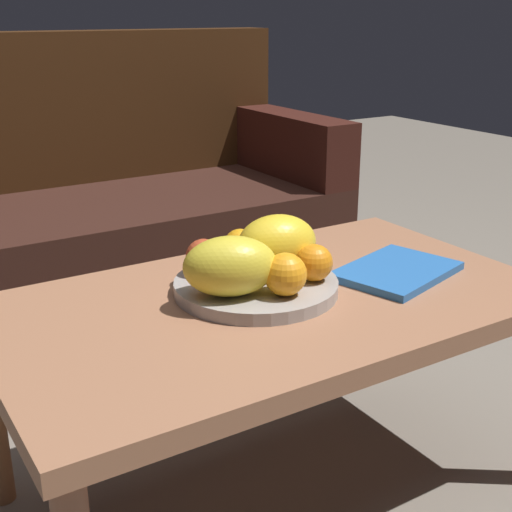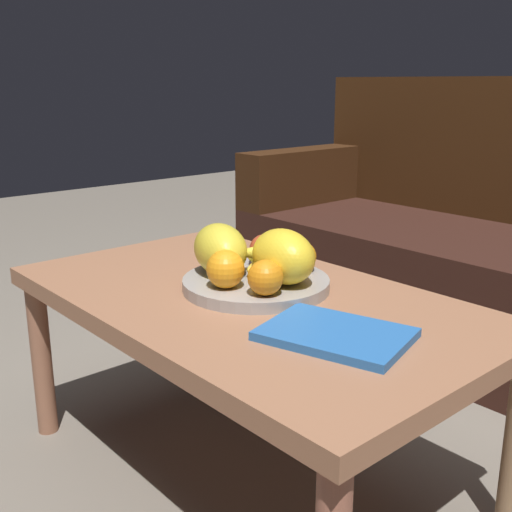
{
  "view_description": "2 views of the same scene",
  "coord_description": "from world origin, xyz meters",
  "px_view_note": "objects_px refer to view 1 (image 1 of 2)",
  "views": [
    {
      "loc": [
        -0.68,
        -1.03,
        0.97
      ],
      "look_at": [
        -0.01,
        0.04,
        0.52
      ],
      "focal_mm": 48.9,
      "sensor_mm": 36.0,
      "label": 1
    },
    {
      "loc": [
        0.96,
        -0.82,
        0.88
      ],
      "look_at": [
        -0.01,
        0.04,
        0.52
      ],
      "focal_mm": 43.94,
      "sensor_mm": 36.0,
      "label": 2
    }
  ],
  "objects_px": {
    "melon_smaller_beside": "(229,266)",
    "magazine": "(397,271)",
    "orange_back": "(240,246)",
    "apple_front": "(204,257)",
    "coffee_table": "(272,320)",
    "couch": "(73,226)",
    "banana_bunch": "(232,260)",
    "melon_large_front": "(277,244)",
    "orange_right": "(314,263)",
    "orange_front": "(285,274)",
    "fruit_bowl": "(256,286)"
  },
  "relations": [
    {
      "from": "fruit_bowl",
      "to": "magazine",
      "type": "relative_size",
      "value": 1.28
    },
    {
      "from": "orange_right",
      "to": "couch",
      "type": "bearing_deg",
      "value": 96.31
    },
    {
      "from": "melon_smaller_beside",
      "to": "magazine",
      "type": "distance_m",
      "value": 0.39
    },
    {
      "from": "apple_front",
      "to": "coffee_table",
      "type": "bearing_deg",
      "value": -56.33
    },
    {
      "from": "melon_large_front",
      "to": "apple_front",
      "type": "distance_m",
      "value": 0.15
    },
    {
      "from": "fruit_bowl",
      "to": "orange_front",
      "type": "bearing_deg",
      "value": -85.57
    },
    {
      "from": "melon_smaller_beside",
      "to": "orange_front",
      "type": "distance_m",
      "value": 0.1
    },
    {
      "from": "coffee_table",
      "to": "melon_smaller_beside",
      "type": "bearing_deg",
      "value": 178.36
    },
    {
      "from": "coffee_table",
      "to": "orange_back",
      "type": "distance_m",
      "value": 0.18
    },
    {
      "from": "melon_large_front",
      "to": "magazine",
      "type": "relative_size",
      "value": 0.65
    },
    {
      "from": "coffee_table",
      "to": "couch",
      "type": "bearing_deg",
      "value": 92.2
    },
    {
      "from": "melon_large_front",
      "to": "fruit_bowl",
      "type": "bearing_deg",
      "value": -161.11
    },
    {
      "from": "couch",
      "to": "orange_back",
      "type": "xyz_separation_m",
      "value": [
        0.06,
        -0.96,
        0.2
      ]
    },
    {
      "from": "couch",
      "to": "banana_bunch",
      "type": "height_order",
      "value": "couch"
    },
    {
      "from": "melon_smaller_beside",
      "to": "magazine",
      "type": "bearing_deg",
      "value": -6.3
    },
    {
      "from": "melon_large_front",
      "to": "melon_smaller_beside",
      "type": "bearing_deg",
      "value": -158.69
    },
    {
      "from": "banana_bunch",
      "to": "apple_front",
      "type": "bearing_deg",
      "value": 154.64
    },
    {
      "from": "coffee_table",
      "to": "couch",
      "type": "height_order",
      "value": "couch"
    },
    {
      "from": "melon_smaller_beside",
      "to": "orange_front",
      "type": "height_order",
      "value": "melon_smaller_beside"
    },
    {
      "from": "fruit_bowl",
      "to": "apple_front",
      "type": "xyz_separation_m",
      "value": [
        -0.07,
        0.09,
        0.05
      ]
    },
    {
      "from": "orange_back",
      "to": "banana_bunch",
      "type": "height_order",
      "value": "orange_back"
    },
    {
      "from": "melon_large_front",
      "to": "banana_bunch",
      "type": "xyz_separation_m",
      "value": [
        -0.08,
        0.04,
        -0.03
      ]
    },
    {
      "from": "orange_front",
      "to": "banana_bunch",
      "type": "bearing_deg",
      "value": 99.02
    },
    {
      "from": "couch",
      "to": "orange_back",
      "type": "height_order",
      "value": "couch"
    },
    {
      "from": "coffee_table",
      "to": "orange_back",
      "type": "height_order",
      "value": "orange_back"
    },
    {
      "from": "couch",
      "to": "melon_smaller_beside",
      "type": "height_order",
      "value": "couch"
    },
    {
      "from": "couch",
      "to": "orange_back",
      "type": "bearing_deg",
      "value": -86.54
    },
    {
      "from": "melon_smaller_beside",
      "to": "orange_right",
      "type": "xyz_separation_m",
      "value": [
        0.17,
        -0.03,
        -0.02
      ]
    },
    {
      "from": "apple_front",
      "to": "magazine",
      "type": "xyz_separation_m",
      "value": [
        0.37,
        -0.16,
        -0.05
      ]
    },
    {
      "from": "couch",
      "to": "orange_right",
      "type": "bearing_deg",
      "value": -83.69
    },
    {
      "from": "coffee_table",
      "to": "orange_back",
      "type": "bearing_deg",
      "value": 83.84
    },
    {
      "from": "orange_right",
      "to": "orange_front",
      "type": "bearing_deg",
      "value": -160.9
    },
    {
      "from": "fruit_bowl",
      "to": "magazine",
      "type": "height_order",
      "value": "fruit_bowl"
    },
    {
      "from": "orange_right",
      "to": "banana_bunch",
      "type": "distance_m",
      "value": 0.17
    },
    {
      "from": "coffee_table",
      "to": "orange_right",
      "type": "relative_size",
      "value": 14.69
    },
    {
      "from": "apple_front",
      "to": "magazine",
      "type": "bearing_deg",
      "value": -23.78
    },
    {
      "from": "couch",
      "to": "orange_front",
      "type": "bearing_deg",
      "value": -88.21
    },
    {
      "from": "couch",
      "to": "apple_front",
      "type": "xyz_separation_m",
      "value": [
        -0.04,
        -0.98,
        0.2
      ]
    },
    {
      "from": "couch",
      "to": "orange_back",
      "type": "distance_m",
      "value": 0.98
    },
    {
      "from": "coffee_table",
      "to": "couch",
      "type": "xyz_separation_m",
      "value": [
        -0.04,
        1.11,
        -0.09
      ]
    },
    {
      "from": "couch",
      "to": "apple_front",
      "type": "distance_m",
      "value": 1.0
    },
    {
      "from": "banana_bunch",
      "to": "magazine",
      "type": "bearing_deg",
      "value": -23.52
    },
    {
      "from": "orange_front",
      "to": "orange_right",
      "type": "bearing_deg",
      "value": 19.1
    },
    {
      "from": "couch",
      "to": "magazine",
      "type": "distance_m",
      "value": 1.2
    },
    {
      "from": "orange_right",
      "to": "orange_back",
      "type": "relative_size",
      "value": 1.04
    },
    {
      "from": "orange_back",
      "to": "apple_front",
      "type": "height_order",
      "value": "apple_front"
    },
    {
      "from": "melon_smaller_beside",
      "to": "magazine",
      "type": "height_order",
      "value": "melon_smaller_beside"
    },
    {
      "from": "melon_smaller_beside",
      "to": "apple_front",
      "type": "bearing_deg",
      "value": 85.33
    },
    {
      "from": "orange_back",
      "to": "banana_bunch",
      "type": "distance_m",
      "value": 0.07
    },
    {
      "from": "orange_right",
      "to": "magazine",
      "type": "height_order",
      "value": "orange_right"
    }
  ]
}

